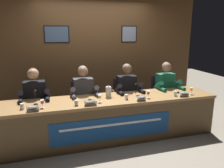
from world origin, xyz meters
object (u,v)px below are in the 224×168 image
object	(u,v)px
juice_glass_center_left	(100,97)
water_cup_far_right	(175,94)
chair_center_right	(124,101)
chair_center_left	(83,105)
water_cup_center_left	(76,103)
juice_glass_far_right	(191,90)
conference_table	(114,112)
microphone_center_right	(137,92)
nameplate_far_left	(33,109)
water_cup_far_left	(22,107)
nameplate_center_right	(141,99)
microphone_far_right	(177,89)
panelist_center_right	(128,91)
juice_glass_center_right	(148,93)
chair_far_right	(161,98)
nameplate_center_left	(91,103)
water_pitcher_central	(109,92)
panelist_far_right	(167,88)
juice_glass_far_left	(42,102)
microphone_far_left	(36,100)
nameplate_far_right	(184,94)
panelist_far_left	(35,98)
microphone_center_left	(89,96)
water_cup_center_right	(127,97)
panelist_center_left	(84,94)

from	to	relation	value
juice_glass_center_left	water_cup_far_right	xyz separation A→B (m)	(1.38, -0.03, -0.05)
chair_center_right	chair_center_left	bearing A→B (deg)	180.00
water_cup_center_left	juice_glass_far_right	world-z (taller)	juice_glass_far_right
conference_table	microphone_center_right	size ratio (longest dim) A/B	17.17
nameplate_far_left	water_cup_far_left	size ratio (longest dim) A/B	1.98
nameplate_center_right	microphone_far_right	bearing A→B (deg)	19.16
panelist_center_right	juice_glass_center_right	xyz separation A→B (m)	(0.18, -0.53, 0.09)
conference_table	chair_far_right	world-z (taller)	chair_far_right
nameplate_center_left	water_pitcher_central	bearing A→B (deg)	42.22
microphone_center_right	water_cup_far_right	world-z (taller)	microphone_center_right
chair_far_right	juice_glass_far_right	world-z (taller)	chair_far_right
juice_glass_center_right	panelist_far_right	size ratio (longest dim) A/B	0.10
chair_far_right	water_cup_far_right	world-z (taller)	chair_far_right
juice_glass_far_left	chair_center_left	xyz separation A→B (m)	(0.72, 0.74, -0.36)
nameplate_center_right	conference_table	bearing A→B (deg)	156.97
water_cup_far_left	chair_far_right	size ratio (longest dim) A/B	0.09
water_cup_far_right	microphone_far_left	bearing A→B (deg)	174.91
juice_glass_center_right	water_cup_far_left	bearing A→B (deg)	179.65
nameplate_far_left	chair_center_left	xyz separation A→B (m)	(0.85, 0.86, -0.32)
chair_far_right	water_cup_far_right	xyz separation A→B (m)	(-0.16, -0.76, 0.31)
microphone_center_right	chair_far_right	world-z (taller)	microphone_center_right
nameplate_center_left	nameplate_center_right	xyz separation A→B (m)	(0.85, -0.01, -0.00)
conference_table	nameplate_far_left	size ratio (longest dim) A/B	22.04
chair_far_right	nameplate_far_right	bearing A→B (deg)	-92.07
water_cup_far_left	microphone_far_left	distance (m)	0.25
water_cup_center_left	microphone_far_right	bearing A→B (deg)	6.63
nameplate_center_left	panelist_center_right	distance (m)	1.07
nameplate_far_right	microphone_far_left	bearing A→B (deg)	173.38
nameplate_center_left	panelist_far_right	bearing A→B (deg)	20.64
water_pitcher_central	microphone_far_right	bearing A→B (deg)	-2.70
juice_glass_far_left	microphone_far_right	distance (m)	2.43
juice_glass_far_left	water_cup_center_left	world-z (taller)	juice_glass_far_left
panelist_center_right	water_cup_far_right	bearing A→B (deg)	-38.55
nameplate_center_left	panelist_far_right	size ratio (longest dim) A/B	0.15
nameplate_center_right	panelist_far_right	xyz separation A→B (m)	(0.86, 0.65, -0.04)
juice_glass_center_right	chair_far_right	bearing A→B (deg)	47.13
nameplate_far_left	panelist_center_right	xyz separation A→B (m)	(1.70, 0.66, -0.04)
panelist_far_left	water_cup_center_left	xyz separation A→B (m)	(0.64, -0.58, 0.04)
water_cup_center_left	microphone_center_left	world-z (taller)	microphone_center_left
water_cup_far_right	microphone_center_right	bearing A→B (deg)	164.47
juice_glass_center_left	nameplate_far_right	xyz separation A→B (m)	(1.51, -0.11, -0.05)
panelist_far_left	chair_center_right	bearing A→B (deg)	6.70
microphone_far_left	chair_center_left	distance (m)	1.05
water_cup_center_left	water_cup_center_right	world-z (taller)	same
panelist_center_left	microphone_far_right	xyz separation A→B (m)	(1.70, -0.35, 0.07)
water_cup_center_left	juice_glass_center_right	bearing A→B (deg)	2.30
panelist_far_right	water_pitcher_central	bearing A→B (deg)	-167.55
water_cup_far_left	microphone_far_left	world-z (taller)	microphone_far_left
juice_glass_far_left	nameplate_far_right	size ratio (longest dim) A/B	0.71
juice_glass_far_left	water_pitcher_central	size ratio (longest dim) A/B	0.59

